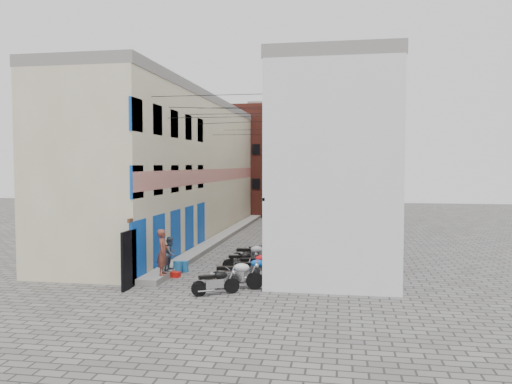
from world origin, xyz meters
The scene contains 21 objects.
ground centered at (0.00, 0.00, 0.00)m, with size 90.00×90.00×0.00m, color #53504E.
plinth centered at (-2.05, 13.00, 0.12)m, with size 0.90×26.00×0.25m, color gray.
building_left centered at (-4.98, 12.95, 4.50)m, with size 5.10×27.00×9.00m.
building_right centered at (5.00, 13.00, 4.51)m, with size 5.94×26.00×9.00m.
building_far_brick_left centered at (-2.00, 28.00, 5.00)m, with size 6.00×6.00×10.00m, color maroon.
building_far_brick_right centered at (3.00, 30.00, 4.00)m, with size 5.00×6.00×8.00m, color maroon.
building_far_concrete centered at (0.00, 34.00, 5.50)m, with size 8.00×5.00×11.00m, color gray.
far_shopfront centered at (0.00, 25.20, 1.20)m, with size 2.00×0.30×2.40m, color black.
overhead_wires centered at (0.00, 7.64, 7.12)m, with size 5.80×13.02×1.32m.
motorcycle_a centered at (0.92, -0.75, 0.51)m, with size 0.56×1.77×1.03m, color black, non-canonical shape.
motorcycle_b centered at (1.46, 0.19, 0.60)m, with size 0.66×2.08×1.21m, color silver, non-canonical shape.
motorcycle_c centered at (1.90, 1.27, 0.57)m, with size 0.62×1.98×1.15m, color blue, non-canonical shape.
motorcycle_d centered at (1.90, 2.27, 0.57)m, with size 0.62×1.96×1.13m, color #BA0D12, non-canonical shape.
motorcycle_e centered at (1.04, 3.38, 0.49)m, with size 0.53×1.69×0.98m, color black, non-canonical shape.
motorcycle_f centered at (1.36, 4.27, 0.60)m, with size 0.65×2.07×1.20m, color #A2A2A6, non-canonical shape.
motorcycle_g centered at (1.66, 5.39, 0.56)m, with size 0.61×1.95×1.13m, color black, non-canonical shape.
person_a centered at (-1.70, 1.00, 1.17)m, with size 0.67×0.44×1.84m, color brown.
person_b centered at (-1.70, 1.90, 0.96)m, with size 0.69×0.53×1.41m, color #394556.
water_jug_near centered at (-1.55, 2.34, 0.27)m, with size 0.35×0.35×0.55m, color #216AA7.
water_jug_far centered at (-1.35, 2.77, 0.24)m, with size 0.31×0.31×0.48m, color #2065A2.
red_crate centered at (-1.42, 1.69, 0.11)m, with size 0.37×0.28×0.23m, color red.
Camera 1 is at (5.33, -17.90, 4.67)m, focal length 35.00 mm.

